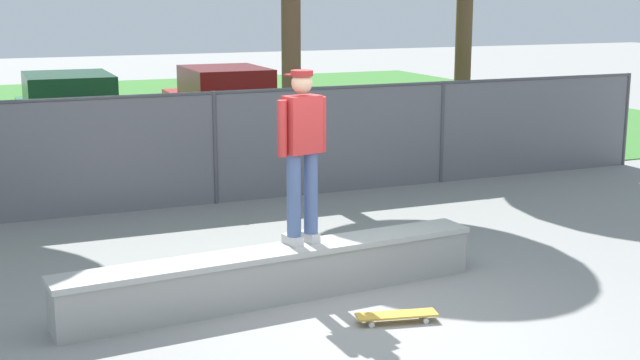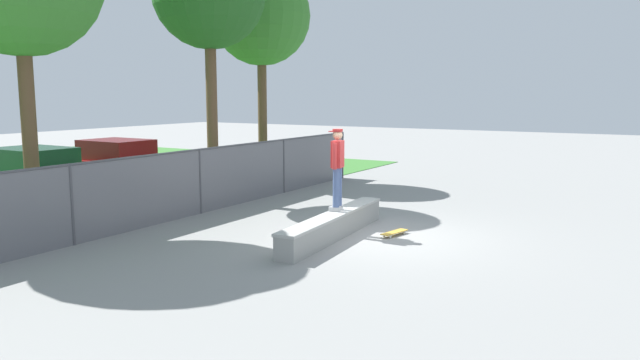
% 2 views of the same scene
% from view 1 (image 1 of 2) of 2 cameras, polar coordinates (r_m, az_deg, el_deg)
% --- Properties ---
extents(ground_plane, '(80.00, 80.00, 0.00)m').
position_cam_1_polar(ground_plane, '(8.60, 3.15, -9.22)').
color(ground_plane, gray).
extents(grass_strip, '(27.91, 20.00, 0.02)m').
position_cam_1_polar(grass_strip, '(23.26, -13.98, 4.03)').
color(grass_strip, '#3D7A33').
rests_on(grass_strip, ground).
extents(concrete_ledge, '(4.67, 0.87, 0.54)m').
position_cam_1_polar(concrete_ledge, '(9.06, -2.92, -6.24)').
color(concrete_ledge, '#999993').
rests_on(concrete_ledge, ground).
extents(skateboarder, '(0.59, 0.36, 1.84)m').
position_cam_1_polar(skateboarder, '(8.95, -1.19, 2.13)').
color(skateboarder, beige).
rests_on(skateboarder, concrete_ledge).
extents(skateboard, '(0.82, 0.36, 0.09)m').
position_cam_1_polar(skateboard, '(8.53, 5.10, -8.92)').
color(skateboard, gold).
rests_on(skateboard, ground).
extents(chainlink_fence, '(15.98, 0.07, 1.73)m').
position_cam_1_polar(chainlink_fence, '(13.15, -6.97, 2.47)').
color(chainlink_fence, '#4C4C51').
rests_on(chainlink_fence, ground).
extents(car_green, '(2.08, 4.23, 1.66)m').
position_cam_1_polar(car_green, '(17.58, -16.28, 4.13)').
color(car_green, '#1E6638').
rests_on(car_green, ground).
extents(car_red, '(2.08, 4.23, 1.66)m').
position_cam_1_polar(car_red, '(18.53, -6.35, 4.93)').
color(car_red, '#B21E1E').
rests_on(car_red, ground).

